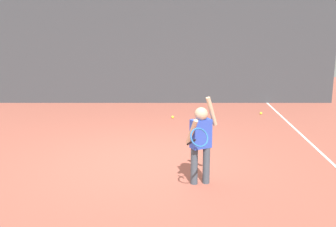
{
  "coord_description": "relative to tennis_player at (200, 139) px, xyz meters",
  "views": [
    {
      "loc": [
        0.46,
        -7.17,
        2.59
      ],
      "look_at": [
        0.48,
        0.11,
        0.85
      ],
      "focal_mm": 45.68,
      "sensor_mm": 36.0,
      "label": 1
    }
  ],
  "objects": [
    {
      "name": "tennis_player",
      "position": [
        0.0,
        0.0,
        0.0
      ],
      "size": [
        0.51,
        0.8,
        1.35
      ],
      "rotation": [
        0.0,
        0.0,
        0.47
      ],
      "color": "#3F4C59",
      "rests_on": "ground"
    },
    {
      "name": "fence_post_2",
      "position": [
        -0.95,
        6.09,
        0.96
      ],
      "size": [
        0.09,
        0.09,
        3.36
      ],
      "primitive_type": "cylinder",
      "color": "slate",
      "rests_on": "ground"
    },
    {
      "name": "ground_plane",
      "position": [
        -0.95,
        1.01,
        -0.73
      ],
      "size": [
        20.0,
        20.0,
        0.0
      ],
      "primitive_type": "plane",
      "color": "#9E5142"
    },
    {
      "name": "back_fence_windscreen",
      "position": [
        -0.95,
        6.03,
        0.88
      ],
      "size": [
        10.45,
        0.08,
        3.21
      ],
      "primitive_type": "cube",
      "color": "#383D42",
      "rests_on": "ground"
    },
    {
      "name": "court_line_sideline",
      "position": [
        2.39,
        2.01,
        -0.72
      ],
      "size": [
        0.05,
        9.0,
        0.0
      ],
      "primitive_type": "cube",
      "color": "white",
      "rests_on": "ground"
    },
    {
      "name": "tennis_ball_2",
      "position": [
        -0.38,
        4.15,
        -0.69
      ],
      "size": [
        0.07,
        0.07,
        0.07
      ],
      "primitive_type": "sphere",
      "color": "#CCE033",
      "rests_on": "ground"
    },
    {
      "name": "fence_post_3",
      "position": [
        1.59,
        6.09,
        0.96
      ],
      "size": [
        0.09,
        0.09,
        3.36
      ],
      "primitive_type": "cylinder",
      "color": "slate",
      "rests_on": "ground"
    },
    {
      "name": "fence_post_4",
      "position": [
        4.12,
        6.09,
        0.96
      ],
      "size": [
        0.09,
        0.09,
        3.36
      ],
      "primitive_type": "cylinder",
      "color": "slate",
      "rests_on": "ground"
    },
    {
      "name": "fence_post_1",
      "position": [
        -3.49,
        6.09,
        0.96
      ],
      "size": [
        0.09,
        0.09,
        3.36
      ],
      "primitive_type": "cylinder",
      "color": "slate",
      "rests_on": "ground"
    },
    {
      "name": "tennis_ball_3",
      "position": [
        1.91,
        4.56,
        -0.69
      ],
      "size": [
        0.07,
        0.07,
        0.07
      ],
      "primitive_type": "sphere",
      "color": "#CCE033",
      "rests_on": "ground"
    }
  ]
}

